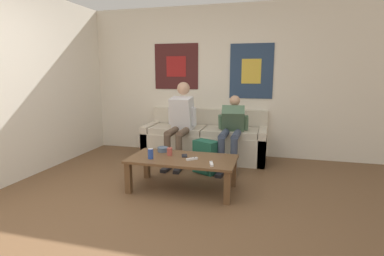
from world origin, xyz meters
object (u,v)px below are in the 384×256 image
at_px(ceramic_bowl, 163,149).
at_px(game_controller_near_right, 211,164).
at_px(couch, 205,141).
at_px(cell_phone, 184,156).
at_px(person_seated_adult, 180,120).
at_px(drink_can_blue, 151,154).
at_px(backpack, 205,158).
at_px(game_controller_near_left, 192,159).
at_px(pillar_candle, 170,152).
at_px(coffee_table, 183,163).
at_px(person_seated_teen, 232,128).

bearing_deg(ceramic_bowl, game_controller_near_right, -28.30).
relative_size(couch, cell_phone, 13.49).
distance_m(person_seated_adult, drink_can_blue, 1.22).
relative_size(backpack, game_controller_near_left, 3.68).
bearing_deg(game_controller_near_right, cell_phone, 146.24).
xyz_separation_m(person_seated_adult, pillar_candle, (0.17, -0.99, -0.25)).
bearing_deg(game_controller_near_right, ceramic_bowl, 151.70).
bearing_deg(backpack, ceramic_bowl, -134.53).
bearing_deg(game_controller_near_right, backpack, 106.61).
xyz_separation_m(coffee_table, cell_phone, (0.00, 0.08, 0.07)).
bearing_deg(couch, drink_can_blue, -101.28).
relative_size(person_seated_adult, game_controller_near_left, 9.95).
bearing_deg(person_seated_teen, pillar_candle, -122.72).
distance_m(person_seated_teen, cell_phone, 1.10).
bearing_deg(drink_can_blue, game_controller_near_left, 9.35).
distance_m(person_seated_adult, person_seated_teen, 0.81).
height_order(person_seated_teen, ceramic_bowl, person_seated_teen).
xyz_separation_m(person_seated_adult, backpack, (0.49, -0.37, -0.48)).
xyz_separation_m(person_seated_teen, cell_phone, (-0.45, -0.99, -0.19)).
bearing_deg(person_seated_adult, coffee_table, -71.39).
bearing_deg(person_seated_adult, cell_phone, -69.94).
bearing_deg(ceramic_bowl, cell_phone, -21.09).
xyz_separation_m(couch, cell_phone, (0.05, -1.37, 0.12)).
bearing_deg(person_seated_adult, person_seated_teen, 0.53).
xyz_separation_m(person_seated_adult, game_controller_near_left, (0.49, -1.11, -0.28)).
xyz_separation_m(backpack, ceramic_bowl, (-0.47, -0.48, 0.22)).
xyz_separation_m(coffee_table, pillar_candle, (-0.19, 0.07, 0.11)).
bearing_deg(cell_phone, drink_can_blue, -149.39).
bearing_deg(game_controller_near_left, pillar_candle, 159.25).
distance_m(coffee_table, pillar_candle, 0.23).
bearing_deg(cell_phone, game_controller_near_left, -44.75).
relative_size(drink_can_blue, game_controller_near_right, 0.84).
height_order(person_seated_adult, game_controller_near_left, person_seated_adult).
bearing_deg(coffee_table, drink_can_blue, -159.27).
xyz_separation_m(ceramic_bowl, game_controller_near_left, (0.47, -0.26, -0.02)).
height_order(ceramic_bowl, pillar_candle, pillar_candle).
height_order(person_seated_teen, drink_can_blue, person_seated_teen).
xyz_separation_m(game_controller_near_left, cell_phone, (-0.13, 0.13, -0.01)).
relative_size(drink_can_blue, cell_phone, 0.83).
relative_size(couch, person_seated_adult, 1.58).
relative_size(coffee_table, ceramic_bowl, 9.13).
bearing_deg(cell_phone, ceramic_bowl, 158.91).
height_order(couch, ceramic_bowl, couch).
xyz_separation_m(drink_can_blue, game_controller_near_right, (0.76, -0.05, -0.05)).
distance_m(backpack, ceramic_bowl, 0.70).
relative_size(coffee_table, game_controller_near_right, 8.79).
height_order(coffee_table, game_controller_near_left, game_controller_near_left).
relative_size(person_seated_adult, backpack, 2.71).
bearing_deg(cell_phone, person_seated_adult, 110.06).
height_order(couch, cell_phone, couch).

